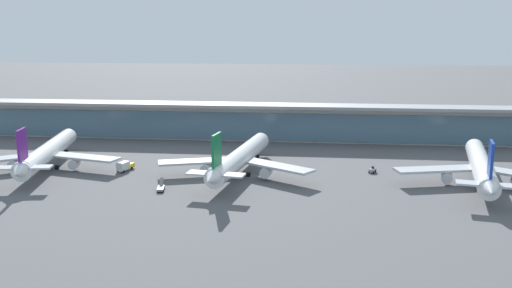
{
  "coord_description": "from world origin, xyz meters",
  "views": [
    {
      "loc": [
        19.58,
        -162.95,
        43.89
      ],
      "look_at": [
        0.0,
        11.25,
        7.89
      ],
      "focal_mm": 38.39,
      "sensor_mm": 36.0,
      "label": 1
    }
  ],
  "objects_px": {
    "airliner_left_stand": "(47,152)",
    "airliner_right_stand": "(481,166)",
    "service_truck_near_nose_grey": "(161,188)",
    "service_truck_by_tail_grey": "(372,170)",
    "service_truck_under_wing_white": "(488,172)",
    "airliner_centre_stand": "(240,158)",
    "service_truck_mid_apron_yellow": "(125,166)"
  },
  "relations": [
    {
      "from": "service_truck_near_nose_grey",
      "to": "service_truck_mid_apron_yellow",
      "type": "xyz_separation_m",
      "value": [
        -17.76,
        20.26,
        0.88
      ]
    },
    {
      "from": "service_truck_near_nose_grey",
      "to": "service_truck_by_tail_grey",
      "type": "relative_size",
      "value": 2.1
    },
    {
      "from": "airliner_right_stand",
      "to": "service_truck_near_nose_grey",
      "type": "distance_m",
      "value": 92.96
    },
    {
      "from": "airliner_left_stand",
      "to": "airliner_right_stand",
      "type": "xyz_separation_m",
      "value": [
        135.05,
        -3.72,
        0.0
      ]
    },
    {
      "from": "service_truck_near_nose_grey",
      "to": "airliner_centre_stand",
      "type": "bearing_deg",
      "value": 45.33
    },
    {
      "from": "service_truck_near_nose_grey",
      "to": "service_truck_by_tail_grey",
      "type": "xyz_separation_m",
      "value": [
        61.24,
        26.92,
        0.07
      ]
    },
    {
      "from": "airliner_left_stand",
      "to": "service_truck_under_wing_white",
      "type": "relative_size",
      "value": 21.31
    },
    {
      "from": "airliner_left_stand",
      "to": "service_truck_near_nose_grey",
      "type": "distance_m",
      "value": 48.6
    },
    {
      "from": "airliner_left_stand",
      "to": "service_truck_by_tail_grey",
      "type": "xyz_separation_m",
      "value": [
        105.01,
        6.28,
        -4.53
      ]
    },
    {
      "from": "airliner_left_stand",
      "to": "service_truck_mid_apron_yellow",
      "type": "bearing_deg",
      "value": -0.82
    },
    {
      "from": "service_truck_near_nose_grey",
      "to": "service_truck_under_wing_white",
      "type": "xyz_separation_m",
      "value": [
        97.22,
        28.84,
        0.07
      ]
    },
    {
      "from": "service_truck_near_nose_grey",
      "to": "service_truck_under_wing_white",
      "type": "relative_size",
      "value": 2.31
    },
    {
      "from": "airliner_right_stand",
      "to": "service_truck_near_nose_grey",
      "type": "xyz_separation_m",
      "value": [
        -91.29,
        -16.91,
        -4.6
      ]
    },
    {
      "from": "airliner_left_stand",
      "to": "airliner_right_stand",
      "type": "bearing_deg",
      "value": -1.58
    },
    {
      "from": "airliner_centre_stand",
      "to": "airliner_right_stand",
      "type": "height_order",
      "value": "same"
    },
    {
      "from": "service_truck_by_tail_grey",
      "to": "airliner_left_stand",
      "type": "bearing_deg",
      "value": -176.58
    },
    {
      "from": "service_truck_near_nose_grey",
      "to": "service_truck_mid_apron_yellow",
      "type": "bearing_deg",
      "value": 131.24
    },
    {
      "from": "service_truck_mid_apron_yellow",
      "to": "service_truck_under_wing_white",
      "type": "bearing_deg",
      "value": 4.27
    },
    {
      "from": "service_truck_by_tail_grey",
      "to": "airliner_centre_stand",
      "type": "bearing_deg",
      "value": -170.42
    },
    {
      "from": "service_truck_near_nose_grey",
      "to": "service_truck_by_tail_grey",
      "type": "bearing_deg",
      "value": 23.73
    },
    {
      "from": "airliner_right_stand",
      "to": "service_truck_mid_apron_yellow",
      "type": "bearing_deg",
      "value": 178.24
    },
    {
      "from": "airliner_right_stand",
      "to": "service_truck_under_wing_white",
      "type": "distance_m",
      "value": 14.07
    },
    {
      "from": "airliner_left_stand",
      "to": "service_truck_under_wing_white",
      "type": "distance_m",
      "value": 141.29
    },
    {
      "from": "service_truck_near_nose_grey",
      "to": "airliner_right_stand",
      "type": "bearing_deg",
      "value": 10.5
    },
    {
      "from": "airliner_centre_stand",
      "to": "service_truck_near_nose_grey",
      "type": "bearing_deg",
      "value": -134.67
    },
    {
      "from": "service_truck_near_nose_grey",
      "to": "service_truck_under_wing_white",
      "type": "height_order",
      "value": "service_truck_near_nose_grey"
    },
    {
      "from": "airliner_right_stand",
      "to": "service_truck_mid_apron_yellow",
      "type": "relative_size",
      "value": 8.39
    },
    {
      "from": "service_truck_mid_apron_yellow",
      "to": "service_truck_by_tail_grey",
      "type": "relative_size",
      "value": 2.31
    },
    {
      "from": "airliner_right_stand",
      "to": "service_truck_under_wing_white",
      "type": "xyz_separation_m",
      "value": [
        5.93,
        11.93,
        -4.53
      ]
    },
    {
      "from": "airliner_centre_stand",
      "to": "service_truck_near_nose_grey",
      "type": "distance_m",
      "value": 28.36
    },
    {
      "from": "airliner_centre_stand",
      "to": "service_truck_by_tail_grey",
      "type": "height_order",
      "value": "airliner_centre_stand"
    },
    {
      "from": "airliner_left_stand",
      "to": "airliner_centre_stand",
      "type": "relative_size",
      "value": 0.99
    }
  ]
}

